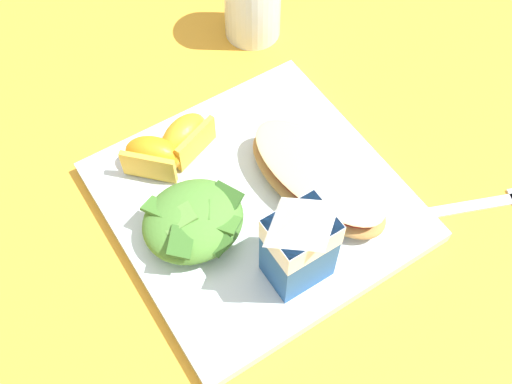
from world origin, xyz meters
TOP-DOWN VIEW (x-y plane):
  - ground at (0.00, 0.00)m, footprint 3.00×3.00m
  - white_plate at (0.00, 0.00)m, footprint 0.28×0.28m
  - cheesy_pizza_bread at (-0.06, 0.02)m, footprint 0.11×0.18m
  - green_salad_pile at (0.07, 0.00)m, footprint 0.10×0.09m
  - milk_carton at (0.01, 0.09)m, footprint 0.06×0.04m
  - orange_wedge_front at (0.03, -0.09)m, footprint 0.07×0.06m
  - orange_wedge_middle at (0.07, -0.09)m, footprint 0.07×0.07m
  - metal_fork at (-0.19, 0.12)m, footprint 0.18×0.09m

SIDE VIEW (x-z plane):
  - ground at x=0.00m, z-range 0.00..0.00m
  - metal_fork at x=-0.19m, z-range 0.00..0.01m
  - white_plate at x=0.00m, z-range 0.00..0.02m
  - cheesy_pizza_bread at x=-0.06m, z-range 0.02..0.05m
  - orange_wedge_front at x=0.03m, z-range 0.02..0.06m
  - orange_wedge_middle at x=0.07m, z-range 0.02..0.06m
  - green_salad_pile at x=0.07m, z-range 0.02..0.06m
  - milk_carton at x=0.01m, z-range 0.02..0.13m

